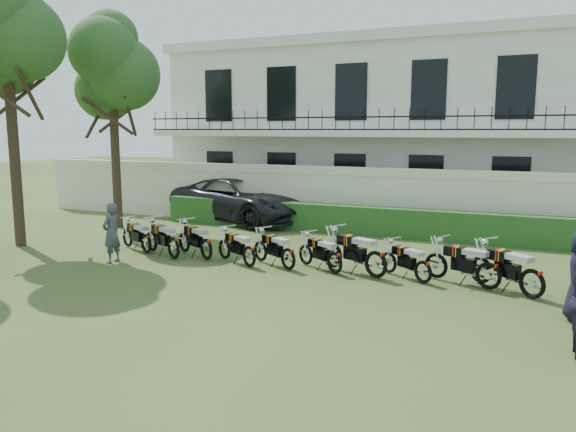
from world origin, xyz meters
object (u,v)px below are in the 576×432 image
object	(u,v)px
motorcycle_5	(335,258)
motorcycle_8	(489,269)
motorcycle_3	(249,251)
motorcycle_7	(423,266)
motorcycle_9	(533,276)
motorcycle_0	(146,239)
motorcycle_4	(288,254)
suv	(242,200)
tree_west_mid	(6,27)
motorcycle_2	(206,244)
inspector	(112,233)
motorcycle_1	(173,243)
tree_west_near	(112,67)
motorcycle_6	(376,258)

from	to	relation	value
motorcycle_5	motorcycle_8	distance (m)	3.68
motorcycle_3	motorcycle_8	xyz separation A→B (m)	(5.99, 0.32, 0.05)
motorcycle_7	motorcycle_9	distance (m)	2.40
motorcycle_0	motorcycle_9	distance (m)	10.49
motorcycle_4	suv	size ratio (longest dim) A/B	0.26
motorcycle_4	motorcycle_5	world-z (taller)	motorcycle_4
tree_west_mid	motorcycle_2	world-z (taller)	tree_west_mid
inspector	motorcycle_1	bearing A→B (deg)	125.91
suv	inspector	distance (m)	7.75
motorcycle_8	motorcycle_2	bearing A→B (deg)	113.00
tree_west_mid	motorcycle_3	size ratio (longest dim) A/B	5.45
tree_west_near	suv	distance (m)	6.91
motorcycle_6	tree_west_near	bearing A→B (deg)	95.85
tree_west_mid	motorcycle_6	distance (m)	12.89
motorcycle_4	motorcycle_6	xyz separation A→B (m)	(2.31, 0.11, 0.08)
motorcycle_5	motorcycle_6	bearing A→B (deg)	-60.08
motorcycle_9	motorcycle_1	bearing A→B (deg)	126.68
tree_west_near	suv	size ratio (longest dim) A/B	1.26
motorcycle_1	inspector	bearing A→B (deg)	152.21
motorcycle_1	suv	distance (m)	6.95
motorcycle_1	motorcycle_2	world-z (taller)	motorcycle_1
motorcycle_4	motorcycle_9	world-z (taller)	motorcycle_9
tree_west_mid	motorcycle_8	xyz separation A→B (m)	(13.93, 0.69, -6.17)
tree_west_near	inspector	size ratio (longest dim) A/B	4.74
motorcycle_0	tree_west_near	bearing A→B (deg)	73.84
motorcycle_5	tree_west_mid	bearing A→B (deg)	123.59
suv	motorcycle_7	bearing A→B (deg)	-110.84
tree_west_mid	suv	distance (m)	10.04
motorcycle_1	suv	size ratio (longest dim) A/B	0.29
tree_west_near	motorcycle_0	bearing A→B (deg)	-41.00
tree_west_near	motorcycle_9	world-z (taller)	tree_west_near
motorcycle_8	suv	world-z (taller)	suv
motorcycle_8	inspector	distance (m)	9.82
motorcycle_4	motorcycle_3	bearing A→B (deg)	124.87
motorcycle_4	motorcycle_8	distance (m)	4.92
motorcycle_4	motorcycle_2	bearing A→B (deg)	115.69
motorcycle_4	motorcycle_9	distance (m)	5.84
tree_west_near	suv	xyz separation A→B (m)	(3.58, 3.11, -5.02)
tree_west_mid	motorcycle_1	world-z (taller)	tree_west_mid
motorcycle_4	motorcycle_7	xyz separation A→B (m)	(3.45, 0.12, -0.02)
motorcycle_7	motorcycle_8	bearing A→B (deg)	-54.01
motorcycle_2	motorcycle_8	distance (m)	7.47
tree_west_mid	motorcycle_6	size ratio (longest dim) A/B	4.40
motorcycle_0	suv	xyz separation A→B (m)	(-0.28, 6.47, 0.42)
motorcycle_0	suv	bearing A→B (deg)	27.34
tree_west_mid	motorcycle_4	size ratio (longest dim) A/B	5.37
motorcycle_2	motorcycle_3	xyz separation A→B (m)	(1.48, -0.23, -0.03)
tree_west_near	motorcycle_6	distance (m)	12.54
motorcycle_3	motorcycle_4	xyz separation A→B (m)	(1.08, 0.13, 0.01)
motorcycle_7	inspector	distance (m)	8.36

